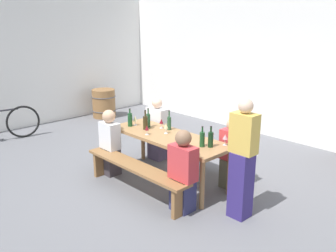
{
  "coord_description": "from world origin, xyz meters",
  "views": [
    {
      "loc": [
        3.79,
        -3.64,
        2.45
      ],
      "look_at": [
        0.0,
        0.0,
        0.9
      ],
      "focal_mm": 38.33,
      "sensor_mm": 36.0,
      "label": 1
    }
  ],
  "objects_px": {
    "wine_bottle_0": "(145,122)",
    "wine_bottle_2": "(202,139)",
    "wine_glass_1": "(166,126)",
    "tasting_table": "(168,140)",
    "wine_bottle_5": "(169,123)",
    "wine_glass_4": "(225,137)",
    "wine_glass_2": "(147,128)",
    "seated_guest_far_0": "(157,131)",
    "wine_barrel": "(104,103)",
    "bench_far": "(196,149)",
    "wine_bottle_1": "(211,139)",
    "wine_glass_0": "(135,119)",
    "seated_guest_near_1": "(183,173)",
    "wine_bottle_3": "(130,119)",
    "seated_guest_near_0": "(110,144)",
    "wine_bottle_4": "(148,120)",
    "standing_host": "(242,162)",
    "wine_glass_3": "(161,122)",
    "bench_near": "(135,171)",
    "seated_guest_far_1": "(231,155)"
  },
  "relations": [
    {
      "from": "wine_glass_3",
      "to": "seated_guest_far_1",
      "type": "xyz_separation_m",
      "value": [
        1.18,
        0.32,
        -0.34
      ]
    },
    {
      "from": "wine_bottle_5",
      "to": "wine_glass_0",
      "type": "relative_size",
      "value": 1.91
    },
    {
      "from": "tasting_table",
      "to": "seated_guest_near_0",
      "type": "distance_m",
      "value": 0.98
    },
    {
      "from": "wine_glass_1",
      "to": "standing_host",
      "type": "height_order",
      "value": "standing_host"
    },
    {
      "from": "wine_bottle_2",
      "to": "wine_glass_1",
      "type": "xyz_separation_m",
      "value": [
        -0.79,
        0.06,
        0.01
      ]
    },
    {
      "from": "wine_glass_4",
      "to": "wine_bottle_0",
      "type": "bearing_deg",
      "value": -167.39
    },
    {
      "from": "wine_bottle_4",
      "to": "wine_bottle_3",
      "type": "bearing_deg",
      "value": -144.58
    },
    {
      "from": "wine_bottle_4",
      "to": "tasting_table",
      "type": "bearing_deg",
      "value": -7.46
    },
    {
      "from": "wine_bottle_1",
      "to": "wine_glass_1",
      "type": "relative_size",
      "value": 1.74
    },
    {
      "from": "wine_bottle_4",
      "to": "wine_glass_1",
      "type": "distance_m",
      "value": 0.45
    },
    {
      "from": "seated_guest_far_0",
      "to": "wine_bottle_0",
      "type": "bearing_deg",
      "value": 30.55
    },
    {
      "from": "wine_bottle_5",
      "to": "wine_barrel",
      "type": "relative_size",
      "value": 0.44
    },
    {
      "from": "wine_glass_1",
      "to": "tasting_table",
      "type": "bearing_deg",
      "value": -26.09
    },
    {
      "from": "wine_bottle_5",
      "to": "seated_guest_far_0",
      "type": "distance_m",
      "value": 0.75
    },
    {
      "from": "wine_glass_4",
      "to": "wine_glass_0",
      "type": "bearing_deg",
      "value": -170.54
    },
    {
      "from": "wine_glass_2",
      "to": "seated_guest_far_0",
      "type": "height_order",
      "value": "seated_guest_far_0"
    },
    {
      "from": "wine_glass_2",
      "to": "wine_glass_4",
      "type": "xyz_separation_m",
      "value": [
        1.14,
        0.48,
        0.02
      ]
    },
    {
      "from": "wine_bottle_1",
      "to": "seated_guest_near_0",
      "type": "bearing_deg",
      "value": -160.59
    },
    {
      "from": "wine_bottle_1",
      "to": "seated_guest_near_1",
      "type": "bearing_deg",
      "value": -88.21
    },
    {
      "from": "wine_bottle_3",
      "to": "seated_guest_near_0",
      "type": "height_order",
      "value": "seated_guest_near_0"
    },
    {
      "from": "bench_far",
      "to": "wine_glass_2",
      "type": "bearing_deg",
      "value": -106.07
    },
    {
      "from": "wine_glass_3",
      "to": "standing_host",
      "type": "distance_m",
      "value": 1.81
    },
    {
      "from": "bench_near",
      "to": "wine_bottle_3",
      "type": "bearing_deg",
      "value": 145.41
    },
    {
      "from": "wine_glass_1",
      "to": "wine_glass_3",
      "type": "xyz_separation_m",
      "value": [
        -0.26,
        0.14,
        -0.01
      ]
    },
    {
      "from": "standing_host",
      "to": "seated_guest_far_0",
      "type": "bearing_deg",
      "value": -15.0
    },
    {
      "from": "wine_glass_3",
      "to": "seated_guest_near_1",
      "type": "bearing_deg",
      "value": -30.96
    },
    {
      "from": "seated_guest_near_1",
      "to": "wine_glass_1",
      "type": "bearing_deg",
      "value": 58.42
    },
    {
      "from": "seated_guest_far_1",
      "to": "standing_host",
      "type": "distance_m",
      "value": 0.88
    },
    {
      "from": "wine_bottle_0",
      "to": "wine_bottle_2",
      "type": "bearing_deg",
      "value": 1.46
    },
    {
      "from": "standing_host",
      "to": "wine_bottle_5",
      "type": "bearing_deg",
      "value": -10.77
    },
    {
      "from": "wine_bottle_3",
      "to": "seated_guest_near_1",
      "type": "relative_size",
      "value": 0.27
    },
    {
      "from": "wine_bottle_0",
      "to": "wine_bottle_1",
      "type": "height_order",
      "value": "wine_bottle_0"
    },
    {
      "from": "tasting_table",
      "to": "wine_glass_3",
      "type": "bearing_deg",
      "value": 151.98
    },
    {
      "from": "wine_bottle_1",
      "to": "seated_guest_far_0",
      "type": "bearing_deg",
      "value": 164.31
    },
    {
      "from": "wine_bottle_5",
      "to": "seated_guest_near_1",
      "type": "xyz_separation_m",
      "value": [
        1.01,
        -0.73,
        -0.33
      ]
    },
    {
      "from": "wine_glass_0",
      "to": "seated_guest_near_1",
      "type": "distance_m",
      "value": 1.7
    },
    {
      "from": "seated_guest_far_0",
      "to": "wine_bottle_2",
      "type": "bearing_deg",
      "value": 70.92
    },
    {
      "from": "wine_bottle_2",
      "to": "wine_bottle_5",
      "type": "height_order",
      "value": "wine_bottle_5"
    },
    {
      "from": "wine_glass_3",
      "to": "wine_glass_4",
      "type": "height_order",
      "value": "wine_glass_4"
    },
    {
      "from": "wine_bottle_4",
      "to": "wine_glass_4",
      "type": "distance_m",
      "value": 1.44
    },
    {
      "from": "wine_glass_0",
      "to": "wine_glass_2",
      "type": "relative_size",
      "value": 1.15
    },
    {
      "from": "bench_near",
      "to": "wine_glass_0",
      "type": "xyz_separation_m",
      "value": [
        -0.78,
        0.65,
        0.51
      ]
    },
    {
      "from": "wine_bottle_4",
      "to": "seated_guest_far_0",
      "type": "bearing_deg",
      "value": 121.27
    },
    {
      "from": "wine_bottle_2",
      "to": "wine_barrel",
      "type": "bearing_deg",
      "value": 162.1
    },
    {
      "from": "wine_bottle_3",
      "to": "seated_guest_near_0",
      "type": "relative_size",
      "value": 0.28
    },
    {
      "from": "bench_near",
      "to": "wine_glass_2",
      "type": "relative_size",
      "value": 13.61
    },
    {
      "from": "wine_glass_0",
      "to": "wine_bottle_5",
      "type": "bearing_deg",
      "value": 21.96
    },
    {
      "from": "wine_bottle_3",
      "to": "wine_glass_0",
      "type": "distance_m",
      "value": 0.1
    },
    {
      "from": "bench_far",
      "to": "wine_glass_2",
      "type": "xyz_separation_m",
      "value": [
        -0.25,
        -0.87,
        0.5
      ]
    },
    {
      "from": "wine_bottle_4",
      "to": "wine_glass_3",
      "type": "distance_m",
      "value": 0.22
    }
  ]
}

